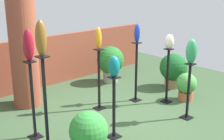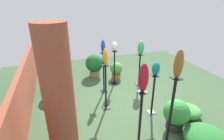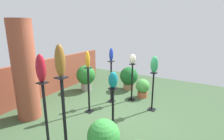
{
  "view_description": "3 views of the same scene",
  "coord_description": "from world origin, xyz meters",
  "px_view_note": "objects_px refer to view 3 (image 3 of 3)",
  "views": [
    {
      "loc": [
        -3.85,
        -3.95,
        2.59
      ],
      "look_at": [
        -0.19,
        0.18,
        0.92
      ],
      "focal_mm": 50.0,
      "sensor_mm": 36.0,
      "label": 1
    },
    {
      "loc": [
        -3.98,
        1.67,
        2.79
      ],
      "look_at": [
        0.08,
        0.35,
        0.98
      ],
      "focal_mm": 28.0,
      "sensor_mm": 36.0,
      "label": 2
    },
    {
      "loc": [
        -3.61,
        -2.13,
        2.28
      ],
      "look_at": [
        0.22,
        0.11,
        1.15
      ],
      "focal_mm": 28.0,
      "sensor_mm": 36.0,
      "label": 3
    }
  ],
  "objects_px": {
    "art_vase_bronze": "(60,61)",
    "pedestal_ruby": "(46,119)",
    "pedestal_jade": "(153,93)",
    "art_vase_teal": "(113,80)",
    "art_vase_cobalt": "(111,55)",
    "art_vase_amber": "(88,59)",
    "brick_pillar": "(25,71)",
    "pedestal_cobalt": "(111,83)",
    "potted_plant_front_left": "(143,87)",
    "art_vase_ivory": "(133,59)",
    "art_vase_jade": "(154,64)",
    "potted_plant_mid_left": "(104,138)",
    "pedestal_bronze": "(65,125)",
    "potted_plant_walkway_edge": "(86,76)",
    "art_vase_ruby": "(41,68)",
    "pedestal_ivory": "(132,84)",
    "potted_plant_near_pillar": "(129,77)",
    "pedestal_teal": "(113,114)",
    "pedestal_amber": "(89,92)"
  },
  "relations": [
    {
      "from": "pedestal_amber",
      "to": "art_vase_cobalt",
      "type": "bearing_deg",
      "value": -12.04
    },
    {
      "from": "art_vase_bronze",
      "to": "pedestal_ruby",
      "type": "bearing_deg",
      "value": 81.24
    },
    {
      "from": "pedestal_cobalt",
      "to": "potted_plant_walkway_edge",
      "type": "height_order",
      "value": "pedestal_cobalt"
    },
    {
      "from": "pedestal_bronze",
      "to": "potted_plant_front_left",
      "type": "distance_m",
      "value": 3.35
    },
    {
      "from": "pedestal_ivory",
      "to": "art_vase_ruby",
      "type": "bearing_deg",
      "value": 170.43
    },
    {
      "from": "art_vase_jade",
      "to": "potted_plant_mid_left",
      "type": "distance_m",
      "value": 2.38
    },
    {
      "from": "pedestal_ruby",
      "to": "art_vase_teal",
      "type": "xyz_separation_m",
      "value": [
        0.99,
        -0.86,
        0.62
      ]
    },
    {
      "from": "art_vase_jade",
      "to": "art_vase_bronze",
      "type": "bearing_deg",
      "value": 165.63
    },
    {
      "from": "art_vase_cobalt",
      "to": "pedestal_cobalt",
      "type": "bearing_deg",
      "value": -90.0
    },
    {
      "from": "pedestal_jade",
      "to": "art_vase_teal",
      "type": "distance_m",
      "value": 1.73
    },
    {
      "from": "pedestal_ruby",
      "to": "art_vase_cobalt",
      "type": "bearing_deg",
      "value": 0.36
    },
    {
      "from": "pedestal_jade",
      "to": "pedestal_ruby",
      "type": "bearing_deg",
      "value": 153.75
    },
    {
      "from": "art_vase_jade",
      "to": "potted_plant_mid_left",
      "type": "bearing_deg",
      "value": 175.52
    },
    {
      "from": "pedestal_cobalt",
      "to": "potted_plant_near_pillar",
      "type": "height_order",
      "value": "pedestal_cobalt"
    },
    {
      "from": "art_vase_teal",
      "to": "potted_plant_walkway_edge",
      "type": "distance_m",
      "value": 2.93
    },
    {
      "from": "pedestal_ruby",
      "to": "pedestal_jade",
      "type": "bearing_deg",
      "value": -26.25
    },
    {
      "from": "brick_pillar",
      "to": "art_vase_jade",
      "type": "relative_size",
      "value": 5.44
    },
    {
      "from": "art_vase_bronze",
      "to": "potted_plant_near_pillar",
      "type": "bearing_deg",
      "value": 8.91
    },
    {
      "from": "art_vase_jade",
      "to": "potted_plant_front_left",
      "type": "distance_m",
      "value": 1.33
    },
    {
      "from": "pedestal_amber",
      "to": "art_vase_jade",
      "type": "height_order",
      "value": "art_vase_jade"
    },
    {
      "from": "brick_pillar",
      "to": "art_vase_amber",
      "type": "distance_m",
      "value": 1.53
    },
    {
      "from": "brick_pillar",
      "to": "art_vase_teal",
      "type": "bearing_deg",
      "value": -78.95
    },
    {
      "from": "pedestal_ruby",
      "to": "art_vase_ivory",
      "type": "xyz_separation_m",
      "value": [
        2.84,
        -0.48,
        0.71
      ]
    },
    {
      "from": "art_vase_jade",
      "to": "pedestal_bronze",
      "type": "bearing_deg",
      "value": 165.63
    },
    {
      "from": "art_vase_teal",
      "to": "art_vase_bronze",
      "type": "height_order",
      "value": "art_vase_bronze"
    },
    {
      "from": "pedestal_jade",
      "to": "art_vase_amber",
      "type": "bearing_deg",
      "value": 123.86
    },
    {
      "from": "art_vase_teal",
      "to": "potted_plant_near_pillar",
      "type": "relative_size",
      "value": 0.41
    },
    {
      "from": "pedestal_ruby",
      "to": "pedestal_cobalt",
      "type": "height_order",
      "value": "pedestal_ruby"
    },
    {
      "from": "art_vase_ruby",
      "to": "pedestal_ivory",
      "type": "bearing_deg",
      "value": -9.57
    },
    {
      "from": "potted_plant_near_pillar",
      "to": "potted_plant_mid_left",
      "type": "height_order",
      "value": "potted_plant_near_pillar"
    },
    {
      "from": "potted_plant_mid_left",
      "to": "art_vase_teal",
      "type": "bearing_deg",
      "value": 16.61
    },
    {
      "from": "art_vase_amber",
      "to": "art_vase_jade",
      "type": "bearing_deg",
      "value": -56.14
    },
    {
      "from": "pedestal_ruby",
      "to": "art_vase_ivory",
      "type": "distance_m",
      "value": 2.97
    },
    {
      "from": "art_vase_amber",
      "to": "potted_plant_front_left",
      "type": "distance_m",
      "value": 2.22
    },
    {
      "from": "pedestal_bronze",
      "to": "art_vase_amber",
      "type": "relative_size",
      "value": 3.59
    },
    {
      "from": "pedestal_ruby",
      "to": "potted_plant_mid_left",
      "type": "relative_size",
      "value": 1.83
    },
    {
      "from": "pedestal_ruby",
      "to": "potted_plant_front_left",
      "type": "height_order",
      "value": "pedestal_ruby"
    },
    {
      "from": "pedestal_ruby",
      "to": "art_vase_ruby",
      "type": "distance_m",
      "value": 0.96
    },
    {
      "from": "art_vase_ivory",
      "to": "art_vase_ruby",
      "type": "bearing_deg",
      "value": 170.43
    },
    {
      "from": "pedestal_cobalt",
      "to": "art_vase_jade",
      "type": "distance_m",
      "value": 1.44
    },
    {
      "from": "art_vase_amber",
      "to": "art_vase_ivory",
      "type": "bearing_deg",
      "value": -27.66
    },
    {
      "from": "art_vase_teal",
      "to": "potted_plant_front_left",
      "type": "distance_m",
      "value": 2.43
    },
    {
      "from": "pedestal_teal",
      "to": "art_vase_cobalt",
      "type": "height_order",
      "value": "art_vase_cobalt"
    },
    {
      "from": "potted_plant_mid_left",
      "to": "art_vase_amber",
      "type": "bearing_deg",
      "value": 45.76
    },
    {
      "from": "art_vase_bronze",
      "to": "art_vase_cobalt",
      "type": "relative_size",
      "value": 1.3
    },
    {
      "from": "brick_pillar",
      "to": "potted_plant_walkway_edge",
      "type": "xyz_separation_m",
      "value": [
        2.27,
        -0.03,
        -0.7
      ]
    },
    {
      "from": "pedestal_jade",
      "to": "potted_plant_near_pillar",
      "type": "height_order",
      "value": "pedestal_jade"
    },
    {
      "from": "pedestal_jade",
      "to": "potted_plant_mid_left",
      "type": "xyz_separation_m",
      "value": [
        -2.2,
        0.17,
        -0.1
      ]
    },
    {
      "from": "art_vase_teal",
      "to": "art_vase_cobalt",
      "type": "height_order",
      "value": "art_vase_cobalt"
    },
    {
      "from": "pedestal_cobalt",
      "to": "potted_plant_front_left",
      "type": "height_order",
      "value": "pedestal_cobalt"
    }
  ]
}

